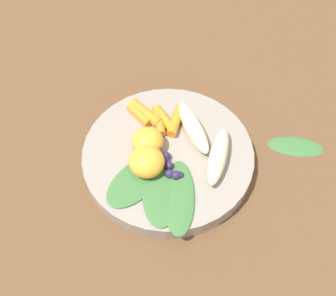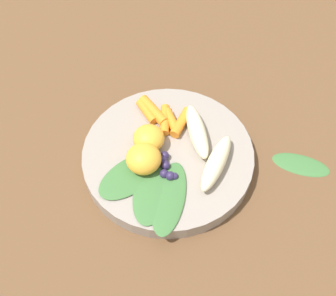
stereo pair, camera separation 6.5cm
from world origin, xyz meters
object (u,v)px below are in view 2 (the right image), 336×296
Objects in this scene: banana_peeled_left at (197,131)px; kale_leaf_stray at (301,164)px; banana_peeled_right at (216,163)px; orange_segment_near at (144,159)px; bowl at (168,156)px.

banana_peeled_left is 0.18m from kale_leaf_stray.
banana_peeled_left is 1.00× the size of banana_peeled_right.
kale_leaf_stray is (-0.03, 0.17, -0.04)m from banana_peeled_left.
orange_segment_near is at bearing 113.70° from banana_peeled_left.
orange_segment_near reaches higher than bowl.
banana_peeled_right is (0.05, 0.05, 0.00)m from banana_peeled_left.
bowl is at bearing 112.18° from banana_peeled_left.
bowl is 2.52× the size of banana_peeled_right.
bowl is 0.06m from orange_segment_near.
kale_leaf_stray is at bearing 110.42° from bowl.
banana_peeled_left is 0.07m from banana_peeled_right.
bowl is 2.52× the size of banana_peeled_left.
bowl is 0.06m from banana_peeled_left.
bowl is at bearing 91.26° from banana_peeled_right.
banana_peeled_left and banana_peeled_right have the same top height.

